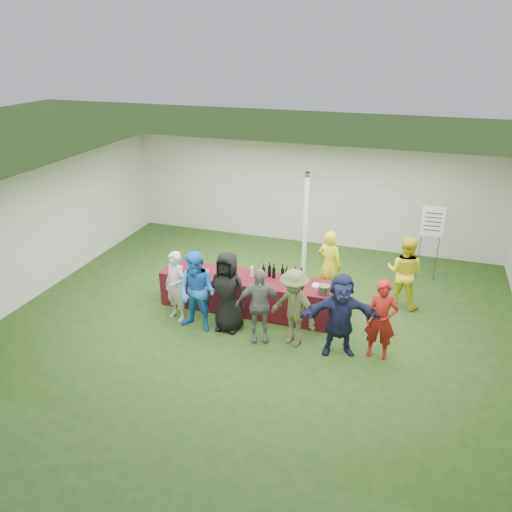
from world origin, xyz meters
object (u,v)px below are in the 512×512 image
(staff_back, at_px, (404,272))
(customer_0, at_px, (176,286))
(customer_5, at_px, (340,315))
(customer_1, at_px, (197,292))
(customer_6, at_px, (381,320))
(staff_pourer, at_px, (329,266))
(customer_4, at_px, (294,308))
(serving_table, at_px, (247,293))
(customer_2, at_px, (228,292))
(wine_list_sign, at_px, (432,227))
(customer_3, at_px, (259,305))
(dump_bucket, at_px, (324,290))

(staff_back, relative_size, customer_0, 1.08)
(staff_back, bearing_deg, customer_5, 78.76)
(staff_back, relative_size, customer_5, 1.00)
(customer_1, bearing_deg, customer_6, 10.52)
(staff_pourer, relative_size, customer_6, 1.08)
(staff_pourer, distance_m, customer_4, 1.89)
(serving_table, xyz_separation_m, customer_2, (-0.10, -0.82, 0.43))
(customer_5, xyz_separation_m, customer_6, (0.70, 0.11, -0.04))
(customer_0, xyz_separation_m, customer_5, (3.29, -0.16, 0.05))
(wine_list_sign, xyz_separation_m, staff_back, (-0.46, -1.44, -0.53))
(customer_2, relative_size, customer_4, 1.07)
(customer_6, bearing_deg, staff_back, 82.94)
(serving_table, distance_m, staff_back, 3.30)
(serving_table, relative_size, wine_list_sign, 2.00)
(customer_2, relative_size, customer_3, 1.10)
(customer_1, relative_size, customer_3, 1.10)
(staff_back, height_order, customer_2, customer_2)
(staff_back, bearing_deg, wine_list_sign, -94.47)
(serving_table, distance_m, dump_bucket, 1.72)
(customer_3, distance_m, customer_5, 1.49)
(wine_list_sign, xyz_separation_m, staff_pourer, (-1.99, -1.69, -0.51))
(customer_1, height_order, customer_6, customer_1)
(customer_5, bearing_deg, customer_4, 161.82)
(staff_pourer, xyz_separation_m, customer_4, (-0.30, -1.87, -0.05))
(customer_1, relative_size, customer_5, 1.03)
(customer_4, bearing_deg, customer_0, -159.70)
(serving_table, distance_m, customer_4, 1.59)
(wine_list_sign, relative_size, customer_6, 1.21)
(wine_list_sign, bearing_deg, customer_1, -138.85)
(customer_0, bearing_deg, customer_3, 16.15)
(staff_back, distance_m, customer_6, 2.05)
(customer_2, xyz_separation_m, customer_5, (2.17, -0.12, -0.03))
(wine_list_sign, xyz_separation_m, customer_6, (-0.74, -3.47, -0.57))
(dump_bucket, distance_m, customer_3, 1.31)
(customer_2, height_order, customer_3, customer_2)
(serving_table, bearing_deg, customer_1, -122.80)
(staff_pourer, height_order, customer_0, staff_pourer)
(customer_3, bearing_deg, serving_table, 100.61)
(customer_0, relative_size, customer_4, 0.96)
(customer_6, bearing_deg, serving_table, 163.89)
(staff_back, bearing_deg, serving_table, 34.60)
(staff_back, xyz_separation_m, customer_6, (-0.28, -2.03, -0.04))
(customer_4, bearing_deg, serving_table, 166.43)
(staff_back, height_order, customer_1, customer_1)
(customer_1, xyz_separation_m, customer_5, (2.72, 0.06, -0.03))
(wine_list_sign, relative_size, customer_1, 1.12)
(customer_2, bearing_deg, staff_back, 34.43)
(serving_table, height_order, customer_5, customer_5)
(dump_bucket, height_order, wine_list_sign, wine_list_sign)
(dump_bucket, xyz_separation_m, staff_pourer, (-0.11, 1.16, -0.04))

